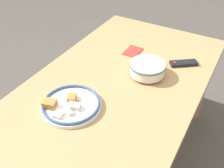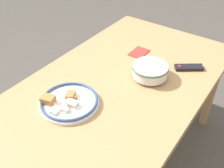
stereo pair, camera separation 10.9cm
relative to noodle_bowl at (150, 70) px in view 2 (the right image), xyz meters
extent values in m
plane|color=#4C4742|center=(0.14, -0.12, -0.76)|extent=(8.00, 8.00, 0.00)
cube|color=tan|center=(0.14, -0.12, -0.07)|extent=(1.57, 0.90, 0.04)
cylinder|color=tan|center=(-0.57, -0.50, -0.42)|extent=(0.06, 0.06, 0.67)
cylinder|color=tan|center=(-0.57, 0.26, -0.42)|extent=(0.06, 0.06, 0.67)
cylinder|color=silver|center=(0.00, 0.00, -0.04)|extent=(0.09, 0.09, 0.01)
cylinder|color=silver|center=(0.00, 0.00, 0.00)|extent=(0.20, 0.20, 0.07)
cylinder|color=#C67A33|center=(0.00, 0.00, -0.01)|extent=(0.18, 0.18, 0.06)
torus|color=#42664C|center=(0.00, 0.00, 0.02)|extent=(0.21, 0.21, 0.01)
cylinder|color=white|center=(0.43, -0.22, -0.04)|extent=(0.30, 0.30, 0.02)
torus|color=#334C7F|center=(0.43, -0.22, -0.02)|extent=(0.29, 0.29, 0.01)
cube|color=silver|center=(0.49, -0.19, -0.02)|extent=(0.04, 0.05, 0.02)
cube|color=silver|center=(0.53, -0.22, -0.02)|extent=(0.05, 0.05, 0.02)
cube|color=silver|center=(0.45, -0.19, -0.02)|extent=(0.05, 0.07, 0.02)
cube|color=#B2753D|center=(0.50, -0.30, -0.01)|extent=(0.07, 0.07, 0.04)
cube|color=#B2753D|center=(0.42, -0.21, -0.02)|extent=(0.04, 0.03, 0.02)
cube|color=#B2753D|center=(0.41, -0.23, -0.02)|extent=(0.07, 0.06, 0.03)
cube|color=black|center=(-0.21, 0.15, -0.04)|extent=(0.14, 0.17, 0.02)
cylinder|color=red|center=(-0.18, 0.11, -0.03)|extent=(0.02, 0.02, 0.00)
cube|color=#B2332D|center=(-0.19, -0.18, -0.04)|extent=(0.13, 0.09, 0.01)
camera|label=1|loc=(1.17, 0.43, 0.85)|focal=42.00mm
camera|label=2|loc=(1.11, 0.52, 0.85)|focal=42.00mm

